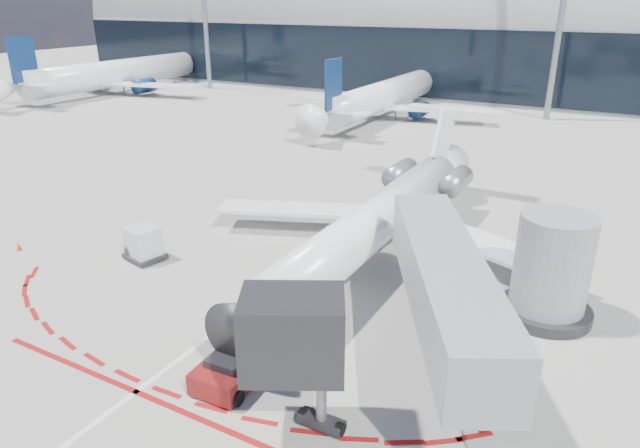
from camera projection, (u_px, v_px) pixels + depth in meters
The scene contains 13 objects.
ground at pixel (299, 269), 29.97m from camera, with size 260.00×260.00×0.00m, color gray.
apron_centerline at pixel (318, 255), 31.59m from camera, with size 0.25×40.00×0.01m, color silver.
apron_stop_bar at pixel (136, 392), 20.62m from camera, with size 14.00×0.25×0.01m, color maroon.
terminal_building at pixel (537, 34), 79.62m from camera, with size 150.00×24.15×24.00m.
jet_bridge at pixel (475, 283), 22.00m from camera, with size 10.03×15.20×4.90m.
light_mast_west at pixel (204, 3), 84.59m from camera, with size 0.70×0.70×25.00m, color gray.
light_mast_centre at pixel (563, 5), 62.10m from camera, with size 0.70×0.70×25.00m, color gray.
regional_jet at pixel (385, 213), 31.40m from camera, with size 21.34×26.32×6.59m.
pushback_tug at pixel (232, 369), 20.99m from camera, with size 2.16×4.81×1.24m.
uld_container at pixel (144, 244), 30.74m from camera, with size 2.31×2.09×1.86m.
safety_cone_left at pixel (19, 247), 32.07m from camera, with size 0.32×0.32×0.45m, color red.
bg_airliner_0 at pixel (114, 54), 83.18m from camera, with size 34.19×36.20×11.06m, color white, non-canonical shape.
bg_airliner_1 at pixel (385, 75), 66.36m from camera, with size 30.07×31.83×9.73m, color white, non-canonical shape.
Camera 1 is at (14.02, -23.06, 13.29)m, focal length 32.00 mm.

